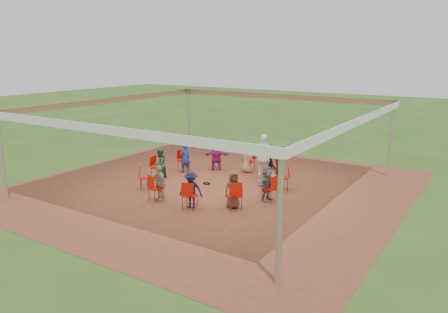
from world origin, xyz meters
The scene contains 27 objects.
ground centered at (0.00, 0.00, 0.00)m, with size 80.00×80.00×0.00m, color #2F541A.
dirt_patch centered at (0.00, 0.00, 0.01)m, with size 13.00×13.00×0.00m, color brown.
tent centered at (0.00, 0.00, 2.37)m, with size 10.33×10.33×3.00m.
chair_0 centered at (2.26, 1.01, 0.45)m, with size 0.42×0.44×0.90m, color #B50F01, non-canonical shape.
chair_1 centered at (1.36, 2.07, 0.45)m, with size 0.42×0.44×0.90m, color #B50F01, non-canonical shape.
chair_2 centered at (0.02, 2.47, 0.45)m, with size 0.42×0.44×0.90m, color #B50F01, non-canonical shape.
chair_3 centered at (-1.32, 2.09, 0.45)m, with size 0.42×0.44×0.90m, color #B50F01, non-canonical shape.
chair_4 centered at (-2.24, 1.05, 0.45)m, with size 0.42×0.44×0.90m, color #B50F01, non-canonical shape.
chair_5 centered at (-2.45, -0.33, 0.45)m, with size 0.42×0.44×0.90m, color #B50F01, non-canonical shape.
chair_6 centered at (-1.88, -1.60, 0.45)m, with size 0.42×0.44×0.90m, color #B50F01, non-canonical shape.
chair_7 centered at (-0.72, -2.37, 0.45)m, with size 0.42×0.44×0.90m, color #B50F01, non-canonical shape.
chair_8 centered at (0.68, -2.38, 0.45)m, with size 0.42×0.44×0.90m, color #B50F01, non-canonical shape.
chair_9 centered at (1.86, -1.64, 0.45)m, with size 0.42×0.44×0.90m, color #B50F01, non-canonical shape.
chair_10 centered at (2.45, -0.37, 0.45)m, with size 0.42×0.44×0.90m, color #B50F01, non-canonical shape.
person_seated_0 centered at (2.15, 0.96, 0.60)m, with size 0.70×0.36×1.19m, color #3E0B15.
person_seated_1 centered at (1.29, 1.97, 0.60)m, with size 0.77×0.38×1.19m, color black.
person_seated_2 centered at (0.02, 2.35, 0.60)m, with size 0.58×0.33×1.19m, color #9A8160.
person_seated_3 centered at (-1.26, 1.99, 0.60)m, with size 1.11×0.41×1.19m, color #9C1A85.
person_seated_4 centered at (-2.13, 1.00, 0.60)m, with size 0.44×0.29×1.19m, color #1832A5.
person_seated_5 centered at (-2.33, -0.32, 0.60)m, with size 0.58×0.33×1.19m, color #245035.
person_seated_6 centered at (-0.68, -2.25, 0.60)m, with size 0.70×0.36×1.19m, color #A59E90.
person_seated_7 centered at (0.64, -2.26, 0.60)m, with size 0.77×0.38×1.19m, color #1A1639.
person_seated_8 centered at (1.77, -1.56, 0.60)m, with size 0.58×0.33×1.19m, color brown.
person_seated_9 centered at (2.33, -0.35, 0.60)m, with size 1.11×0.41×1.19m, color slate.
standing_person centered at (1.21, 1.56, 0.92)m, with size 1.07×0.55×1.83m, color white.
cable_coil centered at (-0.43, 0.11, 0.02)m, with size 0.36×0.36×0.03m.
laptop centered at (2.00, 0.89, 0.57)m, with size 0.35×0.38×0.21m.
Camera 1 is at (8.61, -12.70, 4.78)m, focal length 35.00 mm.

